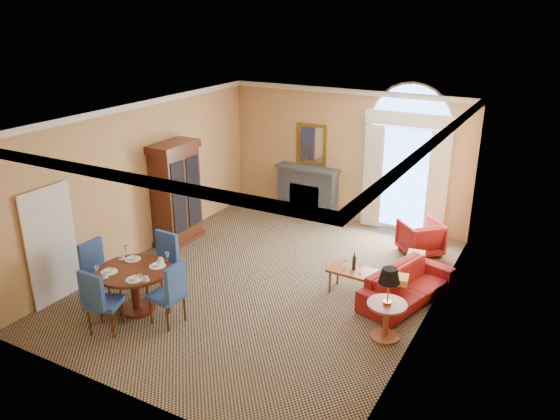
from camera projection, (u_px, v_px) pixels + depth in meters
The scene contains 12 objects.
ground at pixel (267, 281), 10.51m from camera, with size 7.50×7.50×0.00m, color #141740.
room_envelope at pixel (283, 146), 10.18m from camera, with size 6.04×7.52×3.45m.
armoire at pixel (176, 195), 11.93m from camera, with size 0.65×1.15×2.26m.
dining_table at pixel (135, 280), 9.31m from camera, with size 1.25×1.25×0.99m.
dining_chair_north at pixel (164, 259), 9.98m from camera, with size 0.53×0.54×1.12m.
dining_chair_south at pixel (99, 298), 8.63m from camera, with size 0.64×0.64×1.12m.
dining_chair_east at pixel (171, 290), 8.88m from camera, with size 0.55×0.55×1.12m.
dining_chair_west at pixel (97, 267), 9.65m from camera, with size 0.63×0.63×1.12m.
sofa at pixel (407, 285), 9.74m from camera, with size 2.03×0.79×0.59m, color maroon.
armchair at pixel (420, 238), 11.54m from camera, with size 0.79×0.81×0.74m, color maroon.
coffee_table at pixel (354, 272), 9.93m from camera, with size 0.94×0.55×0.80m.
side_table at pixel (388, 296), 8.45m from camera, with size 0.63×0.63×1.21m.
Camera 1 is at (4.73, -8.07, 4.99)m, focal length 35.00 mm.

